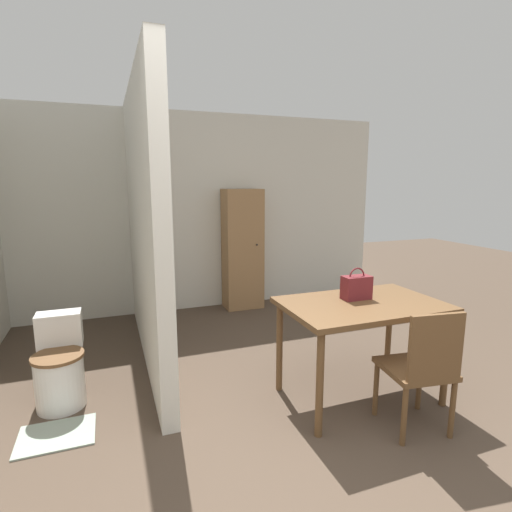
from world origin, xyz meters
The scene contains 8 objects.
wall_back centered at (0.00, 3.95, 1.25)m, with size 5.25×0.12×2.50m.
partition_wall centered at (-0.70, 2.58, 1.25)m, with size 0.12×2.63×2.50m.
dining_table centered at (0.72, 1.23, 0.68)m, with size 1.17×0.76×0.76m.
wooden_chair centered at (0.84, 0.72, 0.47)m, with size 0.46×0.46×0.86m.
toilet centered at (-1.42, 1.94, 0.28)m, with size 0.36×0.51×0.65m.
handbag centered at (0.73, 1.32, 0.86)m, with size 0.22×0.11×0.25m.
wooden_cabinet centered at (0.62, 3.71, 0.78)m, with size 0.49×0.36×1.56m.
bath_mat centered at (-1.42, 1.50, 0.01)m, with size 0.47×0.36×0.01m.
Camera 1 is at (-1.01, -1.16, 1.64)m, focal length 28.00 mm.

